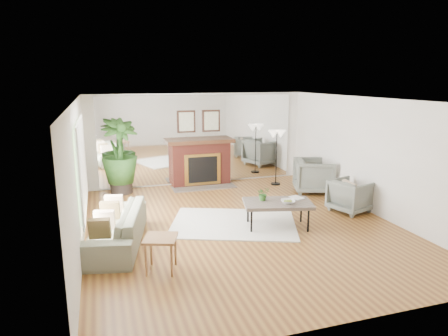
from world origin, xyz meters
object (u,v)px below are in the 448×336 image
object	(u,v)px
coffee_table	(278,204)
side_table	(161,243)
potted_ficus	(120,154)
floor_lamp	(277,138)
armchair_back	(314,176)
sofa	(115,227)
armchair_front	(351,196)
fireplace	(201,162)

from	to	relation	value
coffee_table	side_table	size ratio (longest dim) A/B	2.40
potted_ficus	side_table	bearing A→B (deg)	-85.95
side_table	floor_lamp	distance (m)	5.71
potted_ficus	armchair_back	bearing A→B (deg)	-16.55
potted_ficus	floor_lamp	bearing A→B (deg)	-5.74
sofa	armchair_front	distance (m)	5.06
sofa	floor_lamp	distance (m)	5.41
sofa	side_table	xyz separation A→B (m)	(0.62, -1.22, 0.13)
coffee_table	armchair_front	distance (m)	2.00
fireplace	potted_ficus	xyz separation A→B (m)	(-2.15, -0.16, 0.36)
armchair_back	sofa	bearing A→B (deg)	131.68
armchair_back	floor_lamp	size ratio (longest dim) A/B	0.63
armchair_back	fireplace	bearing A→B (deg)	79.60
potted_ficus	armchair_front	bearing A→B (deg)	-32.48
potted_ficus	floor_lamp	distance (m)	4.18
side_table	floor_lamp	xyz separation A→B (m)	(3.82, 4.15, 0.84)
coffee_table	side_table	world-z (taller)	side_table
fireplace	armchair_front	xyz separation A→B (m)	(2.60, -3.18, -0.30)
coffee_table	armchair_back	world-z (taller)	armchair_back
fireplace	armchair_back	distance (m)	3.05
coffee_table	floor_lamp	xyz separation A→B (m)	(1.35, 3.01, 0.81)
armchair_front	floor_lamp	xyz separation A→B (m)	(-0.60, 2.61, 0.93)
armchair_back	side_table	distance (m)	5.44
floor_lamp	side_table	bearing A→B (deg)	-132.65
potted_ficus	fireplace	bearing A→B (deg)	4.22
fireplace	side_table	bearing A→B (deg)	-111.16
armchair_front	floor_lamp	world-z (taller)	floor_lamp
coffee_table	sofa	xyz separation A→B (m)	(-3.09, 0.09, -0.16)
coffee_table	floor_lamp	world-z (taller)	floor_lamp
floor_lamp	sofa	bearing A→B (deg)	-146.63
fireplace	potted_ficus	distance (m)	2.19
side_table	floor_lamp	bearing A→B (deg)	47.35
potted_ficus	floor_lamp	xyz separation A→B (m)	(4.15, -0.42, 0.27)
armchair_front	sofa	bearing A→B (deg)	75.44
armchair_back	floor_lamp	distance (m)	1.45
armchair_front	side_table	bearing A→B (deg)	91.04
side_table	potted_ficus	distance (m)	4.61
coffee_table	armchair_back	size ratio (longest dim) A/B	1.52
sofa	armchair_front	world-z (taller)	armchair_front
side_table	fireplace	bearing A→B (deg)	68.84
fireplace	floor_lamp	size ratio (longest dim) A/B	1.35
fireplace	armchair_front	distance (m)	4.12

